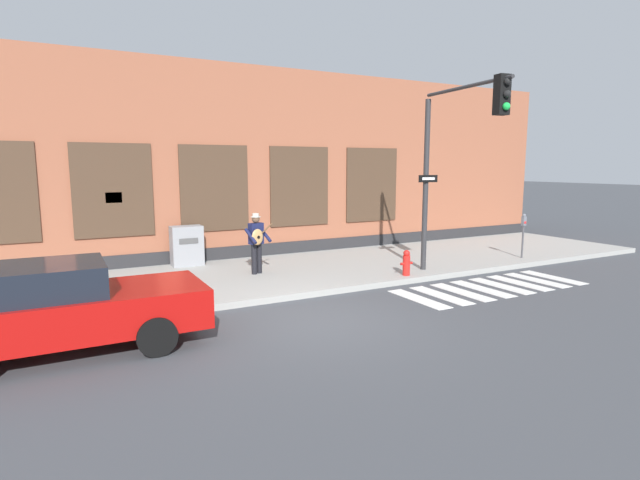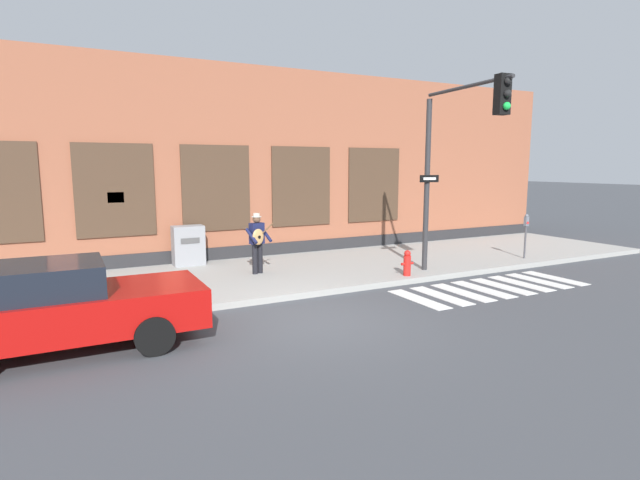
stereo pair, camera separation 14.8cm
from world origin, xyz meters
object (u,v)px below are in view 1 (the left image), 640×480
at_px(utility_box, 187,246).
at_px(traffic_light, 455,146).
at_px(parking_meter, 523,229).
at_px(busker, 257,240).
at_px(red_car, 59,308).
at_px(fire_hydrant, 406,263).

bearing_deg(utility_box, traffic_light, -41.60).
xyz_separation_m(traffic_light, parking_meter, (4.15, 1.15, -2.51)).
height_order(traffic_light, parking_meter, traffic_light).
xyz_separation_m(busker, parking_meter, (8.44, -1.81, -0.01)).
bearing_deg(red_car, traffic_light, 4.01).
bearing_deg(busker, traffic_light, -34.60).
xyz_separation_m(busker, fire_hydrant, (3.50, -2.12, -0.61)).
height_order(busker, fire_hydrant, busker).
xyz_separation_m(traffic_light, fire_hydrant, (-0.78, 0.84, -3.11)).
height_order(traffic_light, utility_box, traffic_light).
height_order(busker, traffic_light, traffic_light).
relative_size(traffic_light, utility_box, 4.17).
bearing_deg(utility_box, fire_hydrant, -40.66).
height_order(red_car, parking_meter, parking_meter).
bearing_deg(fire_hydrant, traffic_light, -46.90).
relative_size(parking_meter, fire_hydrant, 2.05).
bearing_deg(busker, utility_box, 123.88).
bearing_deg(red_car, utility_box, 58.67).
xyz_separation_m(busker, traffic_light, (4.29, -2.96, 2.51)).
relative_size(red_car, fire_hydrant, 6.59).
distance_m(utility_box, fire_hydrant, 6.48).
distance_m(parking_meter, utility_box, 10.60).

